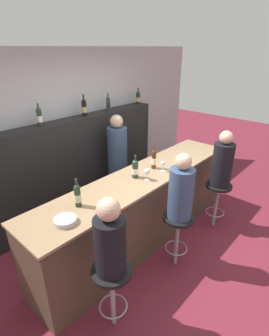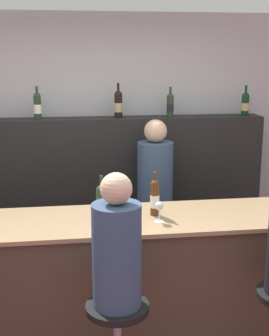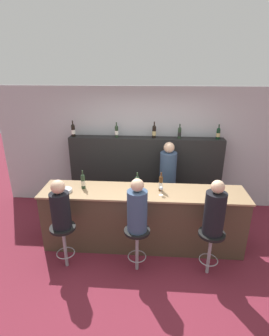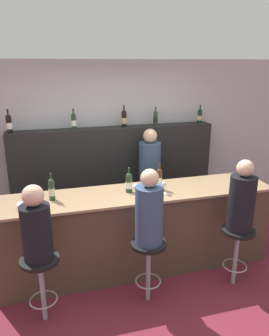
# 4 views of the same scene
# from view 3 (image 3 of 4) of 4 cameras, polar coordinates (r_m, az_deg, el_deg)

# --- Properties ---
(ground_plane) EXTENTS (16.00, 16.00, 0.00)m
(ground_plane) POSITION_cam_3_polar(r_m,az_deg,el_deg) (4.64, 1.54, -18.51)
(ground_plane) COLOR maroon
(wall_back) EXTENTS (6.40, 0.05, 2.60)m
(wall_back) POSITION_cam_3_polar(r_m,az_deg,el_deg) (5.70, 2.52, 4.31)
(wall_back) COLOR #B2B2B7
(wall_back) RESTS_ON ground_plane
(bar_counter) EXTENTS (3.39, 0.69, 1.05)m
(bar_counter) POSITION_cam_3_polar(r_m,az_deg,el_deg) (4.59, 1.79, -10.88)
(bar_counter) COLOR #473828
(bar_counter) RESTS_ON ground_plane
(back_bar_cabinet) EXTENTS (3.19, 0.28, 1.60)m
(back_bar_cabinet) POSITION_cam_3_polar(r_m,az_deg,el_deg) (5.66, 2.38, -1.22)
(back_bar_cabinet) COLOR black
(back_bar_cabinet) RESTS_ON ground_plane
(wine_bottle_counter_0) EXTENTS (0.07, 0.07, 0.32)m
(wine_bottle_counter_0) POSITION_cam_3_polar(r_m,az_deg,el_deg) (4.46, -11.14, -2.83)
(wine_bottle_counter_0) COLOR #233823
(wine_bottle_counter_0) RESTS_ON bar_counter
(wine_bottle_counter_1) EXTENTS (0.08, 0.08, 0.31)m
(wine_bottle_counter_1) POSITION_cam_3_polar(r_m,az_deg,el_deg) (4.32, 0.60, -3.32)
(wine_bottle_counter_1) COLOR #233823
(wine_bottle_counter_1) RESTS_ON bar_counter
(wine_bottle_counter_2) EXTENTS (0.07, 0.07, 0.33)m
(wine_bottle_counter_2) POSITION_cam_3_polar(r_m,az_deg,el_deg) (4.31, 5.75, -3.29)
(wine_bottle_counter_2) COLOR #4C2D14
(wine_bottle_counter_2) RESTS_ON bar_counter
(wine_bottle_backbar_0) EXTENTS (0.08, 0.08, 0.33)m
(wine_bottle_backbar_0) POSITION_cam_3_polar(r_m,az_deg,el_deg) (5.61, -13.20, 8.03)
(wine_bottle_backbar_0) COLOR black
(wine_bottle_backbar_0) RESTS_ON back_bar_cabinet
(wine_bottle_backbar_1) EXTENTS (0.07, 0.07, 0.31)m
(wine_bottle_backbar_1) POSITION_cam_3_polar(r_m,az_deg,el_deg) (5.42, -3.92, 8.02)
(wine_bottle_backbar_1) COLOR #233823
(wine_bottle_backbar_1) RESTS_ON back_bar_cabinet
(wine_bottle_backbar_2) EXTENTS (0.08, 0.08, 0.33)m
(wine_bottle_backbar_2) POSITION_cam_3_polar(r_m,az_deg,el_deg) (5.37, 4.30, 7.93)
(wine_bottle_backbar_2) COLOR black
(wine_bottle_backbar_2) RESTS_ON back_bar_cabinet
(wine_bottle_backbar_3) EXTENTS (0.07, 0.07, 0.29)m
(wine_bottle_backbar_3) POSITION_cam_3_polar(r_m,az_deg,el_deg) (5.40, 9.77, 7.60)
(wine_bottle_backbar_3) COLOR #233823
(wine_bottle_backbar_3) RESTS_ON back_bar_cabinet
(wine_bottle_backbar_4) EXTENTS (0.08, 0.08, 0.30)m
(wine_bottle_backbar_4) POSITION_cam_3_polar(r_m,az_deg,el_deg) (5.53, 17.77, 7.22)
(wine_bottle_backbar_4) COLOR black
(wine_bottle_backbar_4) RESTS_ON back_bar_cabinet
(wine_glass_0) EXTENTS (0.08, 0.08, 0.16)m
(wine_glass_0) POSITION_cam_3_polar(r_m,az_deg,el_deg) (4.18, 1.08, -4.37)
(wine_glass_0) COLOR silver
(wine_glass_0) RESTS_ON bar_counter
(wine_glass_1) EXTENTS (0.07, 0.07, 0.15)m
(wine_glass_1) POSITION_cam_3_polar(r_m,az_deg,el_deg) (4.18, 5.83, -4.54)
(wine_glass_1) COLOR silver
(wine_glass_1) RESTS_ON bar_counter
(metal_bowl) EXTENTS (0.22, 0.22, 0.05)m
(metal_bowl) POSITION_cam_3_polar(r_m,az_deg,el_deg) (4.45, -14.84, -4.71)
(metal_bowl) COLOR #B7B7BC
(metal_bowl) RESTS_ON bar_counter
(bar_stool_left) EXTENTS (0.39, 0.39, 0.73)m
(bar_stool_left) POSITION_cam_3_polar(r_m,az_deg,el_deg) (4.25, -15.18, -13.97)
(bar_stool_left) COLOR gray
(bar_stool_left) RESTS_ON ground_plane
(guest_seated_left) EXTENTS (0.28, 0.28, 0.76)m
(guest_seated_left) POSITION_cam_3_polar(r_m,az_deg,el_deg) (3.99, -15.87, -8.13)
(guest_seated_left) COLOR black
(guest_seated_left) RESTS_ON bar_stool_left
(bar_stool_middle) EXTENTS (0.39, 0.39, 0.73)m
(bar_stool_middle) POSITION_cam_3_polar(r_m,az_deg,el_deg) (4.05, 0.56, -15.10)
(bar_stool_middle) COLOR gray
(bar_stool_middle) RESTS_ON ground_plane
(guest_seated_middle) EXTENTS (0.29, 0.29, 0.82)m
(guest_seated_middle) POSITION_cam_3_polar(r_m,az_deg,el_deg) (3.76, 0.59, -8.78)
(guest_seated_middle) COLOR #334766
(guest_seated_middle) RESTS_ON bar_stool_middle
(bar_stool_right) EXTENTS (0.39, 0.39, 0.73)m
(bar_stool_right) POSITION_cam_3_polar(r_m,az_deg,el_deg) (4.14, 16.26, -15.15)
(bar_stool_right) COLOR gray
(bar_stool_right) RESTS_ON ground_plane
(guest_seated_right) EXTENTS (0.29, 0.29, 0.83)m
(guest_seated_right) POSITION_cam_3_polar(r_m,az_deg,el_deg) (3.86, 17.06, -8.90)
(guest_seated_right) COLOR black
(guest_seated_right) RESTS_ON bar_stool_right
(bartender) EXTENTS (0.33, 0.33, 1.63)m
(bartender) POSITION_cam_3_polar(r_m,az_deg,el_deg) (5.31, 7.14, -3.50)
(bartender) COLOR #334766
(bartender) RESTS_ON ground_plane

